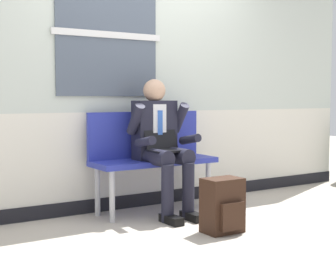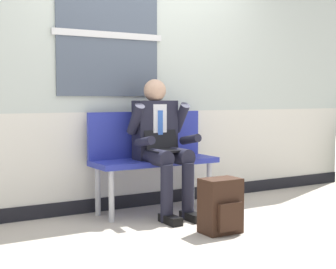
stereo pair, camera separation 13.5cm
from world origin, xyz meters
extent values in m
plane|color=#B2A899|center=(0.00, 0.00, 0.00)|extent=(18.00, 18.00, 0.00)
cube|color=beige|center=(0.00, 0.76, 2.04)|extent=(5.55, 0.12, 2.18)
cube|color=silver|center=(0.00, 0.76, 0.54)|extent=(5.55, 0.12, 0.82)
cube|color=black|center=(0.00, 0.76, 0.07)|extent=(5.55, 0.14, 0.13)
cube|color=#4C5666|center=(-0.38, 0.69, 1.67)|extent=(1.03, 0.02, 1.15)
cube|color=silver|center=(-0.38, 0.68, 1.67)|extent=(1.11, 0.03, 0.06)
cube|color=#28339E|center=(-0.05, 0.41, 0.48)|extent=(1.20, 0.42, 0.05)
cube|color=#28339E|center=(-0.05, 0.59, 0.73)|extent=(1.20, 0.04, 0.44)
cylinder|color=#B7B7BC|center=(-0.57, 0.26, 0.23)|extent=(0.05, 0.05, 0.46)
cylinder|color=#B7B7BC|center=(-0.57, 0.56, 0.23)|extent=(0.05, 0.05, 0.46)
cylinder|color=#B7B7BC|center=(0.48, 0.26, 0.23)|extent=(0.05, 0.05, 0.46)
cylinder|color=#B7B7BC|center=(0.48, 0.56, 0.23)|extent=(0.05, 0.05, 0.46)
cylinder|color=#1E1E2D|center=(-0.16, 0.20, 0.55)|extent=(0.15, 0.40, 0.15)
cylinder|color=#1E1E2D|center=(-0.16, 0.01, 0.25)|extent=(0.11, 0.11, 0.51)
cube|color=black|center=(-0.16, -0.05, 0.04)|extent=(0.10, 0.26, 0.07)
cylinder|color=#1E1E2D|center=(0.06, 0.20, 0.55)|extent=(0.15, 0.40, 0.15)
cylinder|color=#1E1E2D|center=(0.06, 0.01, 0.25)|extent=(0.11, 0.11, 0.51)
cube|color=black|center=(0.06, -0.05, 0.04)|extent=(0.10, 0.26, 0.07)
cube|color=#1E1E2D|center=(-0.05, 0.41, 0.78)|extent=(0.40, 0.18, 0.55)
cube|color=silver|center=(-0.05, 0.31, 0.83)|extent=(0.14, 0.01, 0.39)
cube|color=blue|center=(-0.05, 0.31, 0.80)|extent=(0.05, 0.01, 0.33)
sphere|color=tan|center=(-0.05, 0.41, 1.15)|extent=(0.21, 0.21, 0.21)
cylinder|color=#1E1E2D|center=(-0.29, 0.34, 0.89)|extent=(0.09, 0.25, 0.30)
cylinder|color=#1E1E2D|center=(-0.29, 0.17, 0.70)|extent=(0.08, 0.27, 0.12)
cylinder|color=#1E1E2D|center=(0.19, 0.34, 0.89)|extent=(0.09, 0.25, 0.30)
cylinder|color=#1E1E2D|center=(0.19, 0.17, 0.70)|extent=(0.08, 0.27, 0.12)
cube|color=black|center=(-0.05, 0.17, 0.61)|extent=(0.33, 0.22, 0.02)
cube|color=black|center=(-0.05, 0.30, 0.72)|extent=(0.33, 0.08, 0.21)
cube|color=#331E14|center=(0.04, -0.51, 0.22)|extent=(0.31, 0.21, 0.44)
cube|color=#331E14|center=(0.04, -0.63, 0.15)|extent=(0.22, 0.04, 0.22)
camera|label=1|loc=(-2.50, -3.65, 1.09)|focal=54.15mm
camera|label=2|loc=(-2.39, -3.72, 1.09)|focal=54.15mm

